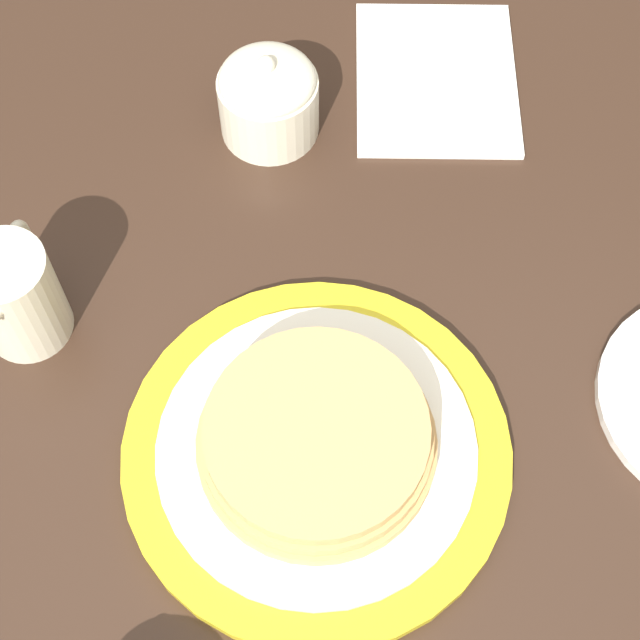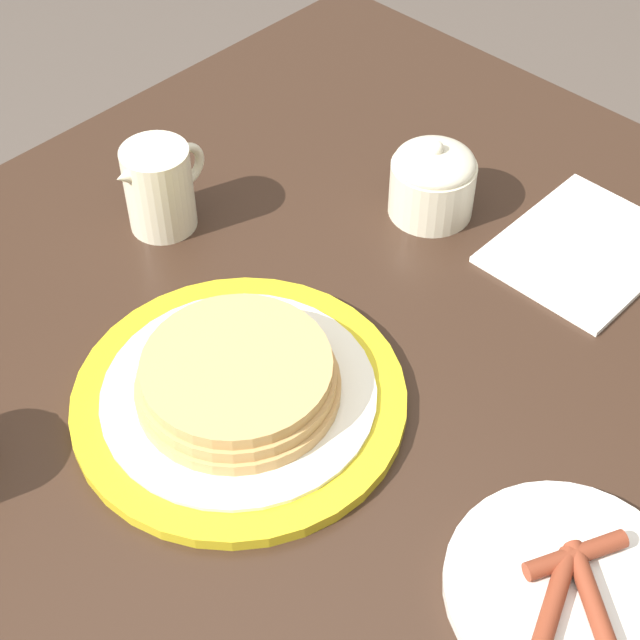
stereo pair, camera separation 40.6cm
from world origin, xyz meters
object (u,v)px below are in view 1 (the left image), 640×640
Objects in this scene: napkin at (436,78)px; sugar_bowl at (268,97)px; pancake_plate at (317,446)px; creamer_pitcher at (15,295)px.

sugar_bowl is at bearing 111.16° from napkin.
pancake_plate is 0.25m from creamer_pitcher.
creamer_pitcher is 1.25× the size of sugar_bowl.
pancake_plate is at bearing 164.24° from napkin.
pancake_plate is 3.29× the size of sugar_bowl.
creamer_pitcher is (0.10, 0.22, 0.03)m from pancake_plate.
sugar_bowl is at bearing 8.46° from pancake_plate.
sugar_bowl is 0.48× the size of napkin.
pancake_plate is 0.38m from napkin.
creamer_pitcher reaches higher than sugar_bowl.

